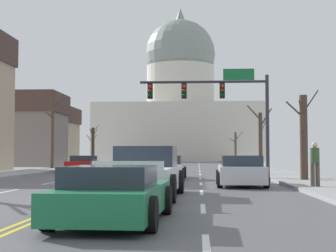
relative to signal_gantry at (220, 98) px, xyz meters
The scene contains 19 objects.
ground 16.44m from the signal_gantry, 107.49° to the right, with size 20.00×180.00×0.20m.
signal_gantry is the anchor object (origin of this frame).
capitol_building 66.37m from the signal_gantry, 94.10° to the left, with size 30.07×23.37×29.64m.
sedan_near_00 6.37m from the signal_gantry, 130.08° to the right, with size 2.14×4.63×1.26m.
sedan_near_01 10.39m from the signal_gantry, 87.26° to the right, with size 2.12×4.30×1.29m.
pickup_truck_near_02 15.92m from the signal_gantry, 101.45° to the right, with size 2.45×5.85×1.60m.
sedan_near_03 21.62m from the signal_gantry, 98.22° to the right, with size 2.17×4.45×1.13m.
sedan_oncoming_00 12.34m from the signal_gantry, 147.99° to the left, with size 2.12×4.41×1.22m.
sedan_oncoming_01 21.02m from the signal_gantry, 108.10° to the left, with size 2.13×4.36×1.20m.
sedan_oncoming_02 31.89m from the signal_gantry, 101.59° to the left, with size 2.05×4.73×1.13m.
sedan_oncoming_03 45.43m from the signal_gantry, 98.02° to the left, with size 2.18×4.32×1.20m.
flank_building_00 39.77m from the signal_gantry, 125.17° to the left, with size 11.84×7.29×7.21m.
flank_building_02 30.97m from the signal_gantry, 132.82° to the left, with size 10.08×7.05×7.89m.
bare_tree_00 8.01m from the signal_gantry, 61.06° to the right, with size 1.55×1.12×4.27m.
bare_tree_02 10.63m from the signal_gantry, 69.63° to the left, with size 1.91×1.81×5.22m.
bare_tree_03 17.88m from the signal_gantry, 140.44° to the left, with size 2.46×2.14×6.47m.
bare_tree_04 38.68m from the signal_gantry, 84.44° to the left, with size 1.93×2.11×4.28m.
bare_tree_05 31.22m from the signal_gantry, 116.13° to the left, with size 1.20×2.11×4.67m.
pedestrian_00 12.68m from the signal_gantry, 75.54° to the right, with size 0.35×0.34×1.66m.
Camera 1 is at (3.38, -16.08, 1.37)m, focal length 54.27 mm.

